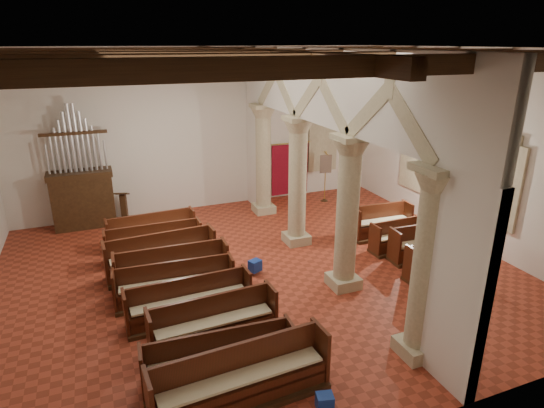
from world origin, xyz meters
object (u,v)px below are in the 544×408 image
Objects in this scene: lectern at (124,209)px; nave_pew_0 at (242,386)px; processional_banner at (325,183)px; aisle_pew_0 at (438,266)px; pipe_organ at (82,189)px.

lectern is 10.03m from nave_pew_0.
aisle_pew_0 is (-0.13, -6.84, -0.40)m from processional_banner.
nave_pew_0 reaches higher than aisle_pew_0.
lectern is at bearing -173.75° from processional_banner.
pipe_organ is 9.10m from processional_banner.
pipe_organ reaches higher than processional_banner.
pipe_organ is 11.74m from aisle_pew_0.
processional_banner reaches higher than lectern.
lectern reaches higher than aisle_pew_0.
processional_banner is 1.08× the size of aisle_pew_0.
lectern is at bearing 133.23° from aisle_pew_0.
processional_banner reaches higher than nave_pew_0.
nave_pew_0 is (2.51, -9.97, -0.99)m from pipe_organ.
processional_banner is 0.63× the size of nave_pew_0.
lectern is 0.60× the size of aisle_pew_0.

